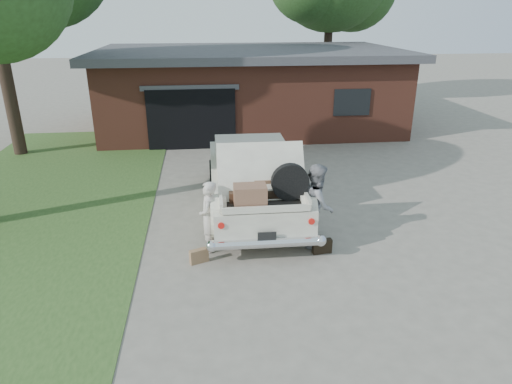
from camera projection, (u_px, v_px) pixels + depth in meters
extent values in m
plane|color=gray|center=(259.00, 249.00, 9.84)|extent=(90.00, 90.00, 0.00)
cube|color=#2D4C1E|center=(38.00, 206.00, 12.01)|extent=(6.00, 16.00, 0.02)
cube|color=brown|center=(250.00, 91.00, 20.01)|extent=(12.00, 7.00, 3.00)
cube|color=#4C4C51|center=(249.00, 52.00, 19.40)|extent=(12.80, 7.80, 0.30)
cube|color=black|center=(192.00, 119.00, 16.70)|extent=(3.20, 0.30, 2.20)
cube|color=#4C4C51|center=(190.00, 88.00, 16.21)|extent=(3.50, 0.12, 0.18)
cube|color=black|center=(352.00, 102.00, 17.10)|extent=(1.40, 0.08, 1.00)
cylinder|color=#38281E|center=(4.00, 69.00, 15.34)|extent=(0.44, 0.44, 5.95)
cylinder|color=#38281E|center=(327.00, 52.00, 24.56)|extent=(0.44, 0.44, 5.42)
cube|color=#E9E9CF|center=(253.00, 183.00, 11.69)|extent=(2.16, 5.55, 0.72)
cube|color=beige|center=(252.00, 155.00, 11.76)|extent=(1.85, 2.23, 0.58)
cube|color=black|center=(248.00, 145.00, 12.74)|extent=(1.72, 0.11, 0.49)
cube|color=black|center=(256.00, 169.00, 10.80)|extent=(1.72, 0.11, 0.49)
cylinder|color=black|center=(217.00, 228.00, 9.98)|extent=(0.25, 0.73, 0.73)
cylinder|color=black|center=(305.00, 224.00, 10.17)|extent=(0.25, 0.73, 0.73)
cylinder|color=black|center=(214.00, 172.00, 13.45)|extent=(0.25, 0.73, 0.73)
cylinder|color=black|center=(279.00, 170.00, 13.64)|extent=(0.25, 0.73, 0.73)
cylinder|color=silver|center=(267.00, 243.00, 9.17)|extent=(2.27, 0.22, 0.20)
cylinder|color=#A5140F|center=(221.00, 225.00, 9.00)|extent=(0.13, 0.11, 0.13)
cylinder|color=#A5140F|center=(311.00, 221.00, 9.18)|extent=(0.13, 0.11, 0.13)
cube|color=black|center=(267.00, 236.00, 9.09)|extent=(0.38, 0.03, 0.19)
cube|color=black|center=(263.00, 201.00, 9.61)|extent=(1.73, 1.24, 0.04)
cube|color=#E9E9CF|center=(221.00, 198.00, 9.48)|extent=(0.08, 1.22, 0.20)
cube|color=#E9E9CF|center=(304.00, 194.00, 9.65)|extent=(0.08, 1.22, 0.20)
cube|color=#E9E9CF|center=(266.00, 209.00, 9.02)|extent=(1.77, 0.09, 0.13)
cube|color=#E9E9CF|center=(261.00, 171.00, 9.65)|extent=(1.87, 0.73, 1.11)
cube|color=#472E1E|center=(244.00, 195.00, 9.59)|extent=(0.66, 0.43, 0.21)
cube|color=#875B44|center=(250.00, 196.00, 9.19)|extent=(0.66, 0.44, 0.46)
cube|color=black|center=(265.00, 193.00, 9.69)|extent=(0.60, 0.39, 0.18)
cube|color=#8B6347|center=(266.00, 182.00, 9.75)|extent=(0.53, 0.35, 0.18)
cylinder|color=black|center=(290.00, 182.00, 9.46)|extent=(0.79, 0.19, 0.79)
imported|color=beige|center=(208.00, 217.00, 9.53)|extent=(0.46, 0.62, 1.56)
imported|color=gray|center=(317.00, 205.00, 9.81)|extent=(0.82, 0.98, 1.83)
cube|color=#946D4B|center=(199.00, 256.00, 9.29)|extent=(0.40, 0.25, 0.30)
cube|color=black|center=(322.00, 246.00, 9.65)|extent=(0.42, 0.18, 0.32)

